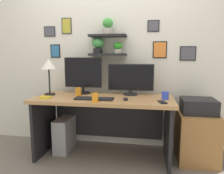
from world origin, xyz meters
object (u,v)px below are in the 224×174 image
cell_phone (162,102)px  drawer_cabinet (196,137)px  desk (104,113)px  water_cup (78,92)px  keyboard (94,99)px  monitor_right (131,79)px  pen_cup (95,98)px  coffee_mug (165,95)px  computer_tower_left (65,134)px  desk_lamp (49,67)px  monitor_left (83,75)px  computer_mouse (126,99)px  printer (198,106)px  scissors_tray (46,97)px

cell_phone → drawer_cabinet: cell_phone is taller
desk → water_cup: water_cup is taller
keyboard → cell_phone: (0.76, -0.04, -0.01)m
monitor_right → pen_cup: (-0.34, -0.50, -0.15)m
desk → drawer_cabinet: bearing=1.9°
monitor_right → keyboard: size_ratio=1.31×
monitor_right → coffee_mug: 0.49m
pen_cup → computer_tower_left: pen_cup is taller
desk_lamp → water_cup: size_ratio=4.12×
monitor_left → pen_cup: 0.61m
computer_tower_left → desk_lamp: bearing=-157.7°
computer_mouse → monitor_right: bearing=85.3°
cell_phone → water_cup: (-0.99, 0.17, 0.05)m
water_cup → coffee_mug: bearing=0.5°
desk_lamp → drawer_cabinet: bearing=1.8°
desk → monitor_right: monitor_right is taller
monitor_left → keyboard: size_ratio=1.12×
cell_phone → coffee_mug: size_ratio=1.56×
monitor_left → computer_tower_left: 0.83m
monitor_left → water_cup: monitor_left is taller
desk → printer: same height
coffee_mug → computer_tower_left: bearing=175.5°
keyboard → scissors_tray: 0.58m
monitor_left → keyboard: (0.24, -0.36, -0.24)m
desk → pen_cup: 0.42m
cell_phone → keyboard: bearing=163.5°
monitor_right → water_cup: 0.67m
drawer_cabinet → scissors_tray: bearing=-171.7°
monitor_right → pen_cup: bearing=-124.5°
printer → water_cup: bearing=-175.8°
desk → coffee_mug: coffee_mug is taller
monitor_left → pen_cup: bearing=-60.4°
monitor_right → desk_lamp: bearing=-169.7°
coffee_mug → pen_cup: (-0.75, -0.28, 0.01)m
monitor_left → computer_mouse: monitor_left is taller
desk → keyboard: (-0.08, -0.20, 0.22)m
desk_lamp → pen_cup: (0.67, -0.31, -0.31)m
desk → drawer_cabinet: size_ratio=2.87×
computer_tower_left → cell_phone: bearing=-12.7°
desk_lamp → computer_mouse: bearing=-9.5°
keyboard → computer_mouse: (0.36, 0.01, 0.01)m
scissors_tray → water_cup: 0.39m
monitor_left → water_cup: bearing=-88.2°
coffee_mug → pen_cup: 0.80m
monitor_right → scissors_tray: bearing=-158.4°
desk → scissors_tray: size_ratio=13.85×
keyboard → pen_cup: (0.05, -0.14, 0.04)m
keyboard → desk: bearing=69.0°
desk → printer: (1.11, 0.04, 0.12)m
desk → computer_tower_left: 0.63m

